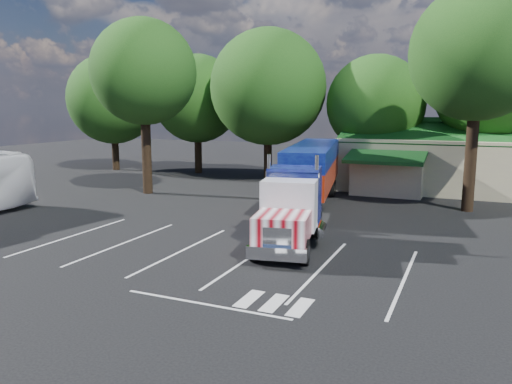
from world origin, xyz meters
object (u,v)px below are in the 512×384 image
at_px(semi_truck, 309,175).
at_px(woman, 319,212).
at_px(silver_sedan, 377,182).
at_px(bicycle, 283,211).

relative_size(semi_truck, woman, 10.37).
bearing_deg(semi_truck, silver_sedan, 66.07).
height_order(semi_truck, woman, semi_truck).
relative_size(woman, silver_sedan, 0.48).
distance_m(semi_truck, woman, 4.48).
relative_size(bicycle, silver_sedan, 0.39).
bearing_deg(semi_truck, woman, -76.19).
bearing_deg(woman, bicycle, 66.61).
xyz_separation_m(semi_truck, woman, (1.80, -3.86, -1.39)).
bearing_deg(woman, silver_sedan, 10.74).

